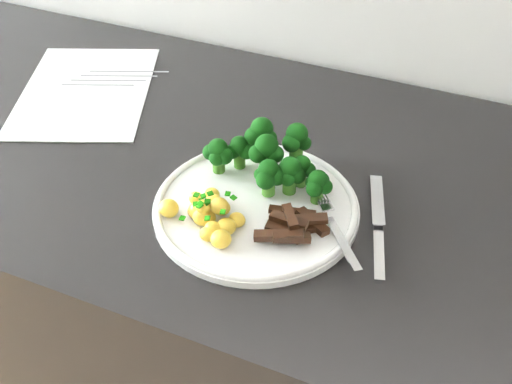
{
  "coord_description": "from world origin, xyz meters",
  "views": [
    {
      "loc": [
        0.42,
        1.09,
        1.36
      ],
      "look_at": [
        0.2,
        1.61,
        0.89
      ],
      "focal_mm": 43.68,
      "sensor_mm": 36.0,
      "label": 1
    }
  ],
  "objects_px": {
    "beef_strips": "(294,225)",
    "counter": "(223,347)",
    "broccoli": "(271,157)",
    "fork": "(337,230)",
    "recipe_paper": "(86,91)",
    "plate": "(256,206)",
    "potatoes": "(208,215)",
    "knife": "(378,237)"
  },
  "relations": [
    {
      "from": "knife",
      "to": "broccoli",
      "type": "bearing_deg",
      "value": 162.12
    },
    {
      "from": "potatoes",
      "to": "knife",
      "type": "height_order",
      "value": "potatoes"
    },
    {
      "from": "broccoli",
      "to": "knife",
      "type": "bearing_deg",
      "value": -17.88
    },
    {
      "from": "plate",
      "to": "knife",
      "type": "height_order",
      "value": "knife"
    },
    {
      "from": "fork",
      "to": "plate",
      "type": "bearing_deg",
      "value": 173.73
    },
    {
      "from": "fork",
      "to": "counter",
      "type": "bearing_deg",
      "value": 156.59
    },
    {
      "from": "counter",
      "to": "recipe_paper",
      "type": "distance_m",
      "value": 0.51
    },
    {
      "from": "potatoes",
      "to": "recipe_paper",
      "type": "bearing_deg",
      "value": 147.3
    },
    {
      "from": "counter",
      "to": "knife",
      "type": "bearing_deg",
      "value": -16.02
    },
    {
      "from": "knife",
      "to": "plate",
      "type": "bearing_deg",
      "value": -178.04
    },
    {
      "from": "recipe_paper",
      "to": "broccoli",
      "type": "xyz_separation_m",
      "value": [
        0.35,
        -0.1,
        0.04
      ]
    },
    {
      "from": "counter",
      "to": "fork",
      "type": "height_order",
      "value": "fork"
    },
    {
      "from": "recipe_paper",
      "to": "knife",
      "type": "relative_size",
      "value": 1.92
    },
    {
      "from": "plate",
      "to": "potatoes",
      "type": "distance_m",
      "value": 0.06
    },
    {
      "from": "counter",
      "to": "broccoli",
      "type": "xyz_separation_m",
      "value": [
        0.09,
        -0.02,
        0.47
      ]
    },
    {
      "from": "knife",
      "to": "counter",
      "type": "bearing_deg",
      "value": 163.98
    },
    {
      "from": "broccoli",
      "to": "potatoes",
      "type": "relative_size",
      "value": 1.67
    },
    {
      "from": "counter",
      "to": "broccoli",
      "type": "distance_m",
      "value": 0.48
    },
    {
      "from": "counter",
      "to": "recipe_paper",
      "type": "bearing_deg",
      "value": 163.5
    },
    {
      "from": "broccoli",
      "to": "fork",
      "type": "relative_size",
      "value": 1.41
    },
    {
      "from": "counter",
      "to": "knife",
      "type": "relative_size",
      "value": 13.45
    },
    {
      "from": "broccoli",
      "to": "fork",
      "type": "bearing_deg",
      "value": -31.45
    },
    {
      "from": "broccoli",
      "to": "fork",
      "type": "distance_m",
      "value": 0.13
    },
    {
      "from": "potatoes",
      "to": "fork",
      "type": "relative_size",
      "value": 0.84
    },
    {
      "from": "recipe_paper",
      "to": "knife",
      "type": "distance_m",
      "value": 0.52
    },
    {
      "from": "beef_strips",
      "to": "counter",
      "type": "bearing_deg",
      "value": 147.01
    },
    {
      "from": "plate",
      "to": "knife",
      "type": "relative_size",
      "value": 1.47
    },
    {
      "from": "recipe_paper",
      "to": "plate",
      "type": "bearing_deg",
      "value": -23.28
    },
    {
      "from": "fork",
      "to": "beef_strips",
      "type": "bearing_deg",
      "value": -164.93
    },
    {
      "from": "broccoli",
      "to": "recipe_paper",
      "type": "bearing_deg",
      "value": 164.44
    },
    {
      "from": "potatoes",
      "to": "counter",
      "type": "bearing_deg",
      "value": 114.9
    },
    {
      "from": "recipe_paper",
      "to": "beef_strips",
      "type": "relative_size",
      "value": 4.06
    },
    {
      "from": "counter",
      "to": "beef_strips",
      "type": "bearing_deg",
      "value": -32.99
    },
    {
      "from": "beef_strips",
      "to": "knife",
      "type": "xyz_separation_m",
      "value": [
        0.09,
        0.03,
        -0.01
      ]
    },
    {
      "from": "broccoli",
      "to": "fork",
      "type": "xyz_separation_m",
      "value": [
        0.11,
        -0.07,
        -0.03
      ]
    },
    {
      "from": "recipe_paper",
      "to": "potatoes",
      "type": "distance_m",
      "value": 0.37
    },
    {
      "from": "beef_strips",
      "to": "fork",
      "type": "xyz_separation_m",
      "value": [
        0.05,
        0.01,
        -0.0
      ]
    },
    {
      "from": "counter",
      "to": "plate",
      "type": "relative_size",
      "value": 9.13
    },
    {
      "from": "recipe_paper",
      "to": "plate",
      "type": "relative_size",
      "value": 1.3
    },
    {
      "from": "counter",
      "to": "beef_strips",
      "type": "height_order",
      "value": "beef_strips"
    },
    {
      "from": "plate",
      "to": "recipe_paper",
      "type": "bearing_deg",
      "value": 156.72
    },
    {
      "from": "plate",
      "to": "beef_strips",
      "type": "height_order",
      "value": "beef_strips"
    }
  ]
}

